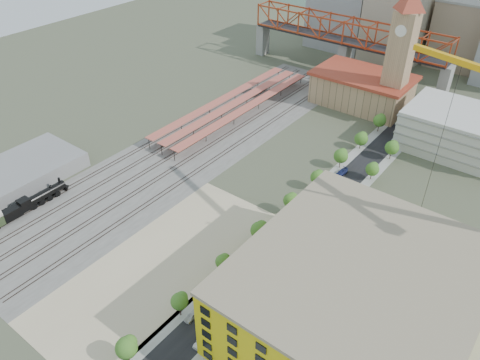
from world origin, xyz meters
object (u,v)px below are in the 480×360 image
Objects in this scene: site_trailer_a at (219,303)px; car_0 at (192,316)px; construction_building at (356,299)px; clock_tower at (402,43)px; locomotive at (35,200)px; site_trailer_b at (249,274)px; site_trailer_c at (251,273)px; site_trailer_d at (299,225)px.

car_0 is (-3.00, -6.01, -0.70)m from site_trailer_a.
site_trailer_a is (-26.00, -13.05, -8.00)m from construction_building.
clock_tower reaches higher than site_trailer_a.
site_trailer_a is at bearing -153.35° from construction_building.
locomotive is 2.25× the size of site_trailer_b.
construction_building is at bearing 11.11° from site_trailer_c.
clock_tower reaches higher than car_0.
locomotive reaches higher than site_trailer_b.
site_trailer_a reaches higher than site_trailer_d.
clock_tower is at bearing 63.63° from locomotive.
construction_building reaches higher than site_trailer_d.
site_trailer_d is 2.41× the size of car_0.
site_trailer_c is at bearing -102.34° from site_trailer_d.
construction_building reaches higher than site_trailer_a.
site_trailer_d is (66.00, 38.10, -0.72)m from locomotive.
locomotive is 76.21m from site_trailer_d.
locomotive is (-92.00, -17.02, -7.32)m from construction_building.
locomotive is at bearing -157.51° from site_trailer_c.
site_trailer_b is 17.36m from car_0.
site_trailer_b is (66.00, 15.06, -0.73)m from locomotive.
locomotive reaches higher than car_0.
site_trailer_d reaches higher than car_0.
site_trailer_b reaches higher than car_0.
site_trailer_d reaches higher than site_trailer_c.
site_trailer_c is (0.00, 12.03, -0.21)m from site_trailer_a.
site_trailer_c reaches higher than car_0.
clock_tower is 5.90× the size of site_trailer_c.
construction_building is 5.08× the size of site_trailer_b.
clock_tower is 122.39m from car_0.
car_0 is at bearing -87.59° from clock_tower.
site_trailer_c is at bearing -85.47° from clock_tower.
locomotive is 66.12m from site_trailer_a.
clock_tower reaches higher than site_trailer_b.
locomotive is at bearing -116.37° from clock_tower.
clock_tower is at bearing 101.96° from site_trailer_b.
construction_building is 27.28m from site_trailer_c.
locomotive is at bearing 176.69° from car_0.
car_0 is (63.00, -2.03, -1.38)m from locomotive.
construction_building reaches higher than site_trailer_b.
locomotive is 63.05m from car_0.
clock_tower reaches higher than site_trailer_c.
site_trailer_b is at bearing -175.68° from construction_building.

